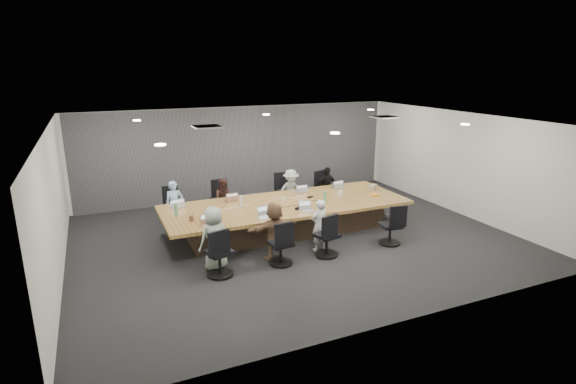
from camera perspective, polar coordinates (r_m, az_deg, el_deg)
name	(u,v)px	position (r m, az deg, el deg)	size (l,w,h in m)	color
floor	(295,238)	(10.81, 0.86, -5.89)	(10.00, 8.00, 0.00)	black
ceiling	(295,121)	(10.12, 0.92, 9.01)	(10.00, 8.00, 0.00)	white
wall_back	(241,152)	(14.03, -5.94, 5.05)	(10.00, 2.80, 0.00)	beige
wall_front	(404,242)	(7.11, 14.48, -6.13)	(10.00, 2.80, 0.00)	beige
wall_left	(53,208)	(9.53, -27.63, -1.86)	(8.00, 2.80, 0.00)	beige
wall_right	(461,163)	(13.21, 21.06, 3.40)	(8.00, 2.80, 0.00)	beige
curtain	(242,153)	(13.95, -5.84, 4.99)	(9.80, 0.04, 2.80)	#5A5A5F
conference_table	(286,216)	(11.10, -0.21, -3.10)	(6.00, 2.20, 0.74)	#433124
chair_0	(173,210)	(12.02, -14.42, -2.25)	(0.51, 0.51, 0.75)	black
chair_1	(221,203)	(12.26, -8.46, -1.34)	(0.57, 0.57, 0.84)	black
chair_2	(286,194)	(12.85, -0.27, -0.30)	(0.58, 0.58, 0.86)	black
chair_3	(321,192)	(13.34, 4.16, 0.01)	(0.51, 0.51, 0.75)	black
chair_4	(220,256)	(8.94, -8.69, -8.03)	(0.56, 0.56, 0.82)	black
chair_5	(281,247)	(9.33, -0.92, -6.98)	(0.52, 0.52, 0.77)	black
chair_6	(327,239)	(9.76, 4.94, -5.94)	(0.53, 0.53, 0.78)	black
chair_7	(390,228)	(10.61, 12.85, -4.54)	(0.51, 0.51, 0.76)	black
person_0	(175,205)	(11.62, -14.21, -1.63)	(0.45, 0.29, 1.23)	#90C1DF
laptop_0	(178,206)	(11.06, -13.76, -1.74)	(0.35, 0.24, 0.02)	#B2B2B7
person_1	(225,200)	(11.89, -8.04, -1.02)	(0.57, 0.45, 1.18)	#38211D
laptop_1	(231,200)	(11.33, -7.31, -0.98)	(0.30, 0.21, 0.02)	#8C6647
person_2	(291,191)	(12.50, 0.37, 0.10)	(0.79, 0.46, 1.23)	#97A094
laptop_2	(299,191)	(11.98, 1.44, 0.07)	(0.32, 0.22, 0.02)	#B2B2B7
person_3	(326,188)	(12.98, 4.90, 0.57)	(0.70, 0.29, 1.20)	black
laptop_3	(336,187)	(12.48, 6.12, 0.63)	(0.31, 0.21, 0.02)	#B2B2B7
person_4	(214,238)	(9.16, -9.33, -5.80)	(0.64, 0.42, 1.32)	gray
laptop_4	(207,225)	(9.63, -10.19, -4.17)	(0.28, 0.20, 0.02)	#8C6647
person_5	(274,230)	(9.54, -1.74, -4.90)	(1.16, 0.37, 1.25)	brown
laptop_5	(265,217)	(9.98, -2.93, -3.21)	(0.32, 0.22, 0.02)	#B2B2B7
person_6	(319,225)	(9.98, 4.01, -4.22)	(0.43, 0.28, 1.18)	silver
laptop_6	(308,211)	(10.39, 2.62, -2.43)	(0.29, 0.20, 0.02)	#B2B2B7
bottle_green_left	(176,210)	(10.34, -14.05, -2.23)	(0.08, 0.08, 0.28)	#4F9261
bottle_green_right	(325,196)	(11.11, 4.72, -0.54)	(0.08, 0.08, 0.28)	#4F9261
bottle_clear	(241,200)	(10.90, -5.98, -1.03)	(0.07, 0.07, 0.23)	silver
cup_white_far	(283,199)	(11.13, -0.61, -0.92)	(0.09, 0.09, 0.11)	white
cup_white_near	(341,193)	(11.76, 6.69, -0.11)	(0.09, 0.09, 0.11)	white
mug_brown	(192,218)	(9.97, -12.13, -3.26)	(0.10, 0.10, 0.12)	brown
mic_left	(275,212)	(10.29, -1.65, -2.57)	(0.16, 0.10, 0.03)	black
mic_right	(310,197)	(11.48, 2.81, -0.62)	(0.14, 0.09, 0.03)	black
stapler	(298,208)	(10.52, 1.25, -2.07)	(0.16, 0.04, 0.06)	black
canvas_bag	(373,187)	(12.39, 10.72, 0.61)	(0.25, 0.16, 0.14)	tan
snack_packet	(374,195)	(11.82, 10.90, -0.38)	(0.19, 0.13, 0.04)	orange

